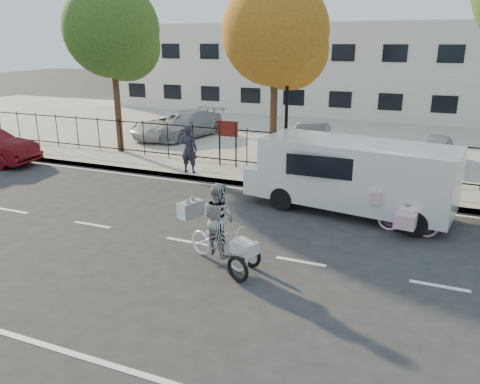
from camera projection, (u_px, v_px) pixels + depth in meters
The scene contains 19 objects.
ground at pixel (187, 242), 11.97m from camera, with size 120.00×120.00×0.00m, color #333334.
road_markings at pixel (187, 241), 11.97m from camera, with size 60.00×9.52×0.01m, color silver, non-canonical shape.
curb at pixel (256, 185), 16.39m from camera, with size 60.00×0.10×0.15m, color #A8A399.
sidewalk at pixel (266, 177), 17.32m from camera, with size 60.00×2.20×0.15m, color #A8A399.
parking_lot at pixel (321, 135), 25.14m from camera, with size 60.00×15.60×0.15m, color #A8A399.
iron_fence at pixel (276, 150), 18.03m from camera, with size 58.00×0.06×1.50m, color black, non-canonical shape.
building at pixel (355, 69), 33.03m from camera, with size 34.00×10.00×6.00m, color silver.
lamppost at pixel (287, 93), 16.81m from camera, with size 0.36×0.36×4.33m.
street_sign at pixel (228, 135), 18.19m from camera, with size 0.85×0.06×1.80m.
zebra_trike at pixel (219, 233), 10.62m from camera, with size 2.23×1.51×1.93m.
unicorn_bike at pixel (408, 210), 12.26m from camera, with size 1.81×1.27×1.80m.
white_van at pixel (352, 174), 13.70m from camera, with size 6.27×2.86×2.14m.
pedestrian at pixel (189, 149), 17.42m from camera, with size 0.66×0.43×1.80m, color black.
lot_car_a at pixel (187, 124), 23.96m from camera, with size 1.88×4.61×1.34m, color #9B9DA2.
lot_car_b at pixel (172, 125), 23.91m from camera, with size 2.11×4.58×1.27m, color silver.
lot_car_c at pixel (310, 138), 20.79m from camera, with size 1.30×3.74×1.23m, color #4C4D54.
lot_car_d at pixel (435, 150), 18.76m from camera, with size 1.37×3.42×1.16m, color #A4A7AC.
tree_west at pixel (115, 34), 19.63m from camera, with size 4.02×4.02×7.37m.
tree_mid at pixel (279, 37), 16.90m from camera, with size 3.91×3.91×7.17m.
Camera 1 is at (5.44, -9.65, 4.91)m, focal length 35.00 mm.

